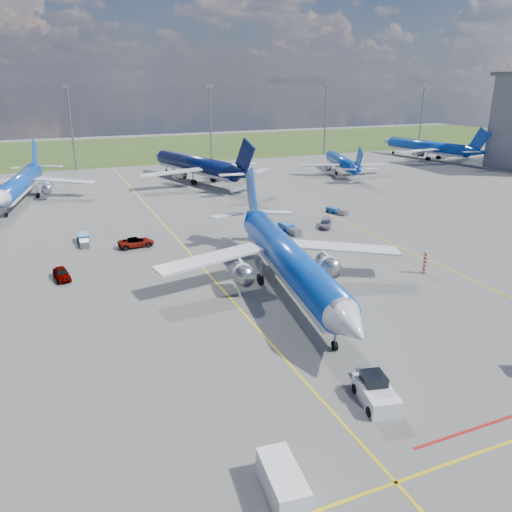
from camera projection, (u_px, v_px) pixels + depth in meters
name	position (u px, v px, depth m)	size (l,w,h in m)	color
ground	(266.00, 338.00, 48.48)	(400.00, 400.00, 0.00)	#5C5C59
grass_strip	(98.00, 151.00, 178.98)	(400.00, 80.00, 0.01)	#2D4719
taxiway_lines	(191.00, 253.00, 72.64)	(60.25, 160.00, 0.02)	gold
floodlight_masts	(144.00, 122.00, 143.66)	(202.20, 0.50, 22.70)	slate
warning_post	(425.00, 262.00, 64.41)	(0.50, 0.50, 3.00)	red
bg_jet_nnw	(23.00, 201.00, 103.98)	(30.76, 40.38, 10.58)	#0D43B7
bg_jet_n	(197.00, 181.00, 124.34)	(34.51, 45.29, 11.86)	#081242
bg_jet_ne	(341.00, 173.00, 135.13)	(25.48, 33.44, 8.76)	#0D43B7
bg_jet_ene	(426.00, 159.00, 160.41)	(31.52, 41.37, 10.83)	#0D43B7
main_airliner	(288.00, 290.00, 59.61)	(32.98, 43.29, 11.34)	#0D43B7
pushback_tug	(375.00, 392.00, 38.67)	(3.26, 6.41, 2.13)	silver
service_van	(283.00, 483.00, 29.72)	(2.00, 4.55, 2.00)	white
service_car_a	(62.00, 274.00, 62.72)	(1.74, 4.32, 1.47)	#999999
service_car_b	(136.00, 242.00, 74.99)	(2.45, 5.32, 1.48)	#999999
service_car_c	(325.00, 224.00, 84.93)	(1.88, 4.63, 1.34)	#999999
baggage_tug_w	(289.00, 229.00, 82.40)	(1.89, 5.59, 1.23)	#1A559E
baggage_tug_c	(84.00, 240.00, 76.72)	(1.61, 5.49, 1.23)	#1A5CA1
baggage_tug_e	(336.00, 211.00, 93.96)	(2.63, 4.64, 1.01)	#1B56A7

